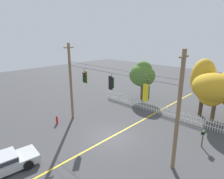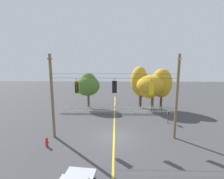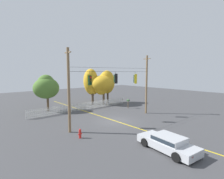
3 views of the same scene
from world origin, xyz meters
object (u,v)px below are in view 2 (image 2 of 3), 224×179
Objects in this scene: traffic_signal_northbound_primary at (151,88)px; autumn_maple_mid at (141,83)px; traffic_signal_northbound_secondary at (77,87)px; autumn_maple_near_fence at (88,85)px; traffic_signal_westbound_side at (115,87)px; roadside_mailbox at (168,113)px; autumn_oak_far_east at (150,86)px; fire_hydrant at (47,142)px; autumn_maple_far_west at (161,83)px.

autumn_maple_mid is (0.51, 10.65, -1.10)m from traffic_signal_northbound_primary.
traffic_signal_northbound_secondary is 0.28× the size of autumn_maple_near_fence.
traffic_signal_northbound_primary is at bearing -0.01° from traffic_signal_westbound_side.
autumn_maple_near_fence is 12.53m from roadside_mailbox.
traffic_signal_northbound_secondary is at bearing -132.83° from autumn_oak_far_east.
fire_hydrant is at bearing -154.18° from roadside_mailbox.
traffic_signal_northbound_secondary is 12.99m from autumn_maple_mid.
roadside_mailbox is at bearing 32.25° from traffic_signal_westbound_side.
autumn_maple_far_west is 6.67m from roadside_mailbox.
autumn_maple_far_west is 4.18× the size of roadside_mailbox.
traffic_signal_northbound_secondary is 11.19m from roadside_mailbox.
autumn_maple_near_fence is 10.92m from autumn_maple_far_west.
traffic_signal_westbound_side is 12.14m from autumn_maple_far_west.
traffic_signal_northbound_secondary reaches higher than fire_hydrant.
traffic_signal_westbound_side and traffic_signal_northbound_primary have the same top height.
autumn_maple_mid is at bearing 167.99° from autumn_maple_far_west.
autumn_maple_mid is (3.89, 10.65, -1.22)m from traffic_signal_westbound_side.
traffic_signal_northbound_primary is 10.72m from autumn_maple_mid.
autumn_maple_far_west is at bearing 25.75° from autumn_oak_far_east.
autumn_maple_far_west is at bearing -2.20° from autumn_maple_near_fence.
traffic_signal_northbound_secondary reaches higher than autumn_maple_near_fence.
traffic_signal_northbound_primary is 10.42m from fire_hydrant.
autumn_maple_far_west is at bearing 85.78° from roadside_mailbox.
autumn_maple_near_fence is at bearing 125.81° from traffic_signal_northbound_primary.
autumn_maple_far_west reaches higher than traffic_signal_northbound_secondary.
fire_hydrant is (-9.23, -1.90, -4.46)m from traffic_signal_northbound_primary.
autumn_maple_near_fence is (-4.17, 10.46, -1.45)m from traffic_signal_westbound_side.
autumn_maple_mid reaches higher than roadside_mailbox.
roadside_mailbox is (10.46, -6.49, -2.36)m from autumn_maple_near_fence.
traffic_signal_northbound_primary is 12.97m from autumn_maple_near_fence.
autumn_maple_far_west is at bearing 71.51° from traffic_signal_northbound_primary.
roadside_mailbox is (9.78, 3.95, -3.71)m from traffic_signal_northbound_secondary.
autumn_maple_near_fence is (-7.55, 10.46, -1.33)m from traffic_signal_northbound_primary.
traffic_signal_westbound_side is (3.50, -0.02, 0.09)m from traffic_signal_northbound_secondary.
traffic_signal_northbound_secondary is 0.97× the size of traffic_signal_northbound_primary.
autumn_maple_mid is at bearing 55.21° from traffic_signal_northbound_secondary.
autumn_maple_near_fence reaches higher than fire_hydrant.
traffic_signal_northbound_secondary is at bearing 39.26° from fire_hydrant.
roadside_mailbox is at bearing -70.24° from autumn_maple_mid.
autumn_oak_far_east is at bearing -7.66° from autumn_maple_near_fence.
roadside_mailbox is (-0.45, -6.08, -2.72)m from autumn_maple_far_west.
autumn_maple_near_fence is at bearing 148.16° from roadside_mailbox.
autumn_maple_far_west is (10.91, -0.42, 0.37)m from autumn_maple_near_fence.
fire_hydrant is at bearing -140.74° from traffic_signal_northbound_secondary.
traffic_signal_northbound_secondary is 0.29× the size of autumn_oak_far_east.
autumn_maple_mid reaches higher than autumn_oak_far_east.
traffic_signal_westbound_side is at bearing -123.85° from autumn_maple_far_west.
traffic_signal_westbound_side is 1.64× the size of fire_hydrant.
autumn_maple_mid reaches higher than fire_hydrant.
traffic_signal_northbound_primary is 0.24× the size of autumn_maple_mid.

